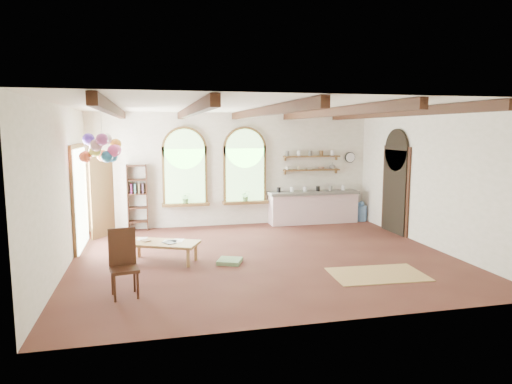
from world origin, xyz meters
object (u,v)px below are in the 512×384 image
object	(u,v)px
balloon_cluster	(102,149)
side_chair	(125,277)
coffee_table	(162,244)
kitchen_counter	(313,207)

from	to	relation	value
balloon_cluster	side_chair	bearing A→B (deg)	-78.88
coffee_table	side_chair	world-z (taller)	side_chair
kitchen_counter	balloon_cluster	bearing A→B (deg)	-156.86
side_chair	balloon_cluster	bearing A→B (deg)	101.12
kitchen_counter	coffee_table	size ratio (longest dim) A/B	1.65
kitchen_counter	side_chair	xyz separation A→B (m)	(-5.10, -4.97, -0.15)
coffee_table	balloon_cluster	size ratio (longest dim) A/B	1.41
side_chair	balloon_cluster	world-z (taller)	balloon_cluster
kitchen_counter	coffee_table	bearing A→B (deg)	-145.11
kitchen_counter	side_chair	size ratio (longest dim) A/B	2.40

